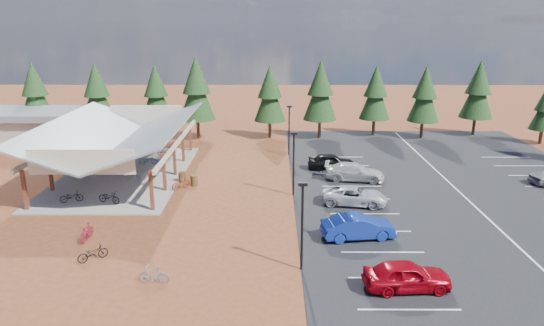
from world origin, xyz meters
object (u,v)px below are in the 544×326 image
object	(u,v)px
bike_pavilion	(121,134)
bike_5	(132,176)
bike_1	(86,174)
bike_11	(87,232)
bike_0	(71,197)
bike_13	(154,275)
bike_15	(181,183)
bike_2	(109,159)
car_4	(331,161)
bike_4	(109,197)
trash_bin_1	(194,180)
car_0	(407,276)
trash_bin_0	(182,177)
car_1	(358,227)
car_2	(354,196)
bike_12	(93,253)
bike_6	(148,160)
bike_3	(130,152)
lamp_post_1	(294,159)
outbuilding	(26,127)
lamp_post_2	(289,127)
car_3	(354,172)
bike_7	(166,151)
lamp_post_0	(302,220)

from	to	relation	value
bike_pavilion	bike_5	xyz separation A→B (m)	(1.28, -1.77, -3.27)
bike_1	bike_11	bearing A→B (deg)	-169.98
bike_0	bike_11	distance (m)	7.30
bike_13	bike_15	size ratio (longest dim) A/B	0.96
bike_2	car_4	world-z (taller)	car_4
bike_4	trash_bin_1	bearing A→B (deg)	-33.55
bike_0	bike_2	distance (m)	10.37
car_4	car_0	bearing A→B (deg)	-175.12
bike_0	trash_bin_0	bearing A→B (deg)	-75.12
car_1	car_2	bearing A→B (deg)	-15.23
bike_pavilion	bike_12	bearing A→B (deg)	-79.53
car_0	bike_12	bearing A→B (deg)	76.39
car_1	car_2	world-z (taller)	car_1
bike_6	bike_11	distance (m)	16.28
bike_2	bike_3	bearing A→B (deg)	-44.93
trash_bin_0	car_0	bearing A→B (deg)	-49.38
lamp_post_1	car_2	bearing A→B (deg)	-24.90
outbuilding	bike_1	distance (m)	16.66
outbuilding	bike_0	xyz separation A→B (m)	(12.08, -17.91, -1.48)
lamp_post_1	trash_bin_0	world-z (taller)	lamp_post_1
bike_3	bike_4	size ratio (longest dim) A/B	0.91
lamp_post_2	bike_2	size ratio (longest dim) A/B	2.94
bike_5	car_4	distance (m)	17.88
lamp_post_1	car_3	distance (m)	6.90
bike_7	bike_pavilion	bearing A→B (deg)	146.35
bike_4	trash_bin_0	bearing A→B (deg)	-22.01
lamp_post_2	car_0	bearing A→B (deg)	-78.49
bike_7	bike_6	bearing A→B (deg)	149.83
bike_12	car_1	world-z (taller)	car_1
lamp_post_0	bike_15	xyz separation A→B (m)	(-9.18, 13.26, -2.45)
bike_3	car_0	distance (m)	32.70
car_2	trash_bin_1	bearing A→B (deg)	81.17
bike_13	car_1	distance (m)	12.94
trash_bin_0	bike_1	bearing A→B (deg)	176.01
lamp_post_1	bike_15	xyz separation A→B (m)	(-9.18, 1.26, -2.45)
bike_7	bike_0	bearing A→B (deg)	149.55
bike_2	outbuilding	bearing A→B (deg)	43.76
bike_2	car_2	bearing A→B (deg)	-128.71
bike_0	bike_3	world-z (taller)	bike_3
bike_2	bike_12	world-z (taller)	bike_2
outbuilding	bike_12	size ratio (longest dim) A/B	6.21
lamp_post_0	car_4	size ratio (longest dim) A/B	1.20
bike_pavilion	bike_12	size ratio (longest dim) A/B	10.94
outbuilding	bike_6	distance (m)	17.43
outbuilding	bike_4	distance (m)	23.58
car_1	car_3	distance (m)	11.76
bike_12	bike_13	xyz separation A→B (m)	(4.17, -2.54, 0.04)
trash_bin_0	bike_0	xyz separation A→B (m)	(-7.49, -5.01, 0.09)
bike_0	bike_4	xyz separation A→B (m)	(2.94, -0.21, 0.03)
bike_1	bike_5	bearing A→B (deg)	-106.83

